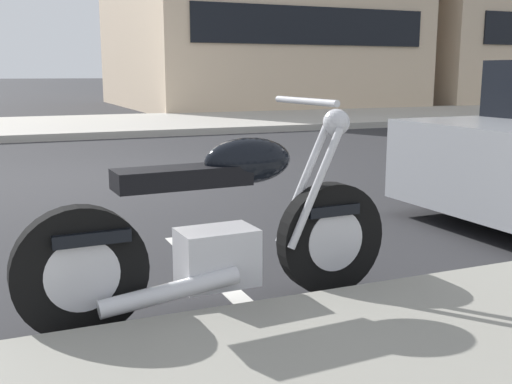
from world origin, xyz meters
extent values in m
plane|color=#28282B|center=(0.00, 0.00, 0.00)|extent=(260.00, 260.00, 0.00)
cube|color=#ADA89E|center=(12.00, 7.05, 0.07)|extent=(120.00, 5.00, 0.14)
cube|color=silver|center=(0.00, -3.95, 0.00)|extent=(0.12, 2.20, 0.01)
cylinder|color=black|center=(0.52, -4.35, 0.32)|extent=(0.65, 0.14, 0.64)
cylinder|color=silver|center=(0.52, -4.35, 0.32)|extent=(0.36, 0.14, 0.35)
cylinder|color=black|center=(-0.87, -4.42, 0.32)|extent=(0.65, 0.14, 0.64)
cylinder|color=silver|center=(-0.87, -4.42, 0.32)|extent=(0.36, 0.14, 0.35)
cube|color=silver|center=(-0.17, -4.39, 0.31)|extent=(0.41, 0.28, 0.30)
cube|color=black|center=(-0.35, -4.39, 0.74)|extent=(0.69, 0.25, 0.10)
ellipsoid|color=black|center=(0.01, -4.38, 0.80)|extent=(0.49, 0.26, 0.24)
cube|color=black|center=(-0.82, -4.42, 0.50)|extent=(0.37, 0.20, 0.06)
cube|color=black|center=(0.50, -4.35, 0.50)|extent=(0.33, 0.18, 0.06)
cylinder|color=silver|center=(0.37, -4.29, 0.64)|extent=(0.34, 0.06, 0.65)
cylinder|color=silver|center=(0.38, -4.43, 0.64)|extent=(0.34, 0.06, 0.65)
cylinder|color=silver|center=(0.34, -4.36, 1.10)|extent=(0.07, 0.62, 0.04)
sphere|color=silver|center=(0.54, -4.35, 0.98)|extent=(0.15, 0.15, 0.15)
cylinder|color=silver|center=(-0.47, -4.54, 0.21)|extent=(0.71, 0.12, 0.16)
cylinder|color=black|center=(2.76, -2.83, 0.31)|extent=(0.63, 0.24, 0.62)
cube|color=black|center=(7.70, 9.32, 2.61)|extent=(7.64, 0.06, 1.10)
camera|label=1|loc=(-1.18, -7.30, 1.25)|focal=43.00mm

